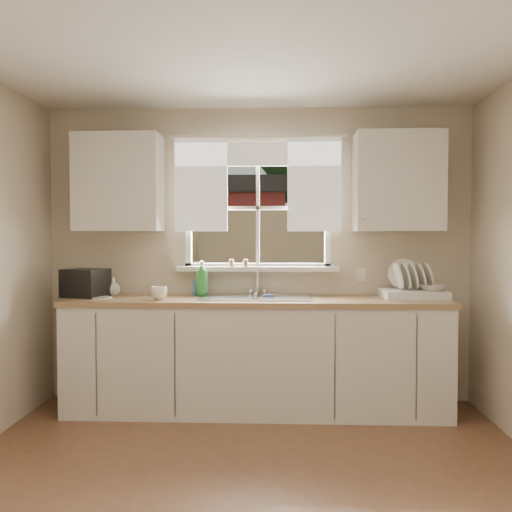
{
  "coord_description": "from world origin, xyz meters",
  "views": [
    {
      "loc": [
        0.18,
        -2.64,
        1.4
      ],
      "look_at": [
        0.0,
        1.65,
        1.25
      ],
      "focal_mm": 38.0,
      "sensor_mm": 36.0,
      "label": 1
    }
  ],
  "objects_px": {
    "soap_bottle_a": "(202,278)",
    "black_appliance": "(85,283)",
    "cup": "(159,293)",
    "dish_rack": "(413,289)"
  },
  "relations": [
    {
      "from": "dish_rack",
      "to": "cup",
      "type": "distance_m",
      "value": 2.02
    },
    {
      "from": "soap_bottle_a",
      "to": "cup",
      "type": "relative_size",
      "value": 2.25
    },
    {
      "from": "dish_rack",
      "to": "black_appliance",
      "type": "bearing_deg",
      "value": -179.36
    },
    {
      "from": "dish_rack",
      "to": "black_appliance",
      "type": "relative_size",
      "value": 1.61
    },
    {
      "from": "dish_rack",
      "to": "soap_bottle_a",
      "type": "relative_size",
      "value": 1.71
    },
    {
      "from": "soap_bottle_a",
      "to": "black_appliance",
      "type": "xyz_separation_m",
      "value": [
        -0.94,
        -0.12,
        -0.03
      ]
    },
    {
      "from": "soap_bottle_a",
      "to": "black_appliance",
      "type": "distance_m",
      "value": 0.95
    },
    {
      "from": "cup",
      "to": "black_appliance",
      "type": "height_order",
      "value": "black_appliance"
    },
    {
      "from": "cup",
      "to": "black_appliance",
      "type": "relative_size",
      "value": 0.42
    },
    {
      "from": "soap_bottle_a",
      "to": "black_appliance",
      "type": "relative_size",
      "value": 0.94
    }
  ]
}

